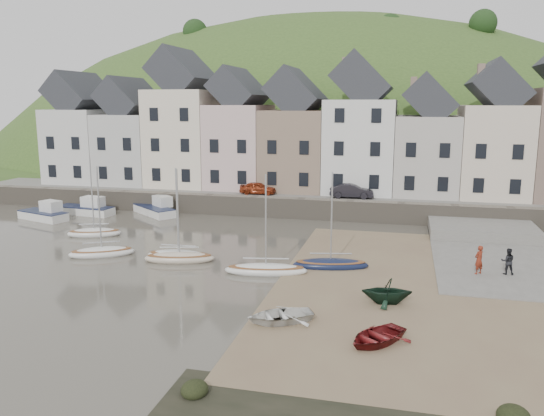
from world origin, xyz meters
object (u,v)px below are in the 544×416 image
(sailboat_0, at_px, (94,233))
(car_right, at_px, (352,191))
(rowboat_green, at_px, (387,291))
(person_red, at_px, (479,260))
(rowboat_red, at_px, (377,336))
(car_left, at_px, (258,188))
(rowboat_white, at_px, (280,315))
(person_dark, at_px, (508,261))

(sailboat_0, distance_m, car_right, 22.81)
(rowboat_green, xyz_separation_m, person_red, (5.17, 6.15, 0.26))
(car_right, bearing_deg, rowboat_red, -174.58)
(sailboat_0, relative_size, car_left, 1.83)
(sailboat_0, bearing_deg, rowboat_red, -32.79)
(person_red, height_order, car_right, car_right)
(rowboat_white, relative_size, car_right, 0.79)
(rowboat_white, relative_size, rowboat_red, 1.04)
(person_red, height_order, person_dark, person_red)
(rowboat_white, bearing_deg, rowboat_red, 45.45)
(car_left, bearing_deg, rowboat_white, -164.87)
(rowboat_white, height_order, rowboat_red, rowboat_white)
(rowboat_white, height_order, person_dark, person_dark)
(rowboat_red, distance_m, car_left, 30.31)
(rowboat_green, height_order, car_left, car_left)
(person_red, bearing_deg, rowboat_white, 1.87)
(rowboat_white, bearing_deg, sailboat_0, -155.68)
(rowboat_white, xyz_separation_m, rowboat_green, (4.80, 3.70, 0.35))
(rowboat_red, height_order, person_red, person_red)
(rowboat_red, height_order, car_left, car_left)
(rowboat_green, height_order, person_red, person_red)
(sailboat_0, xyz_separation_m, rowboat_green, (22.76, -9.55, 0.47))
(rowboat_white, distance_m, rowboat_green, 6.07)
(sailboat_0, bearing_deg, car_right, 34.64)
(rowboat_green, height_order, car_right, car_right)
(sailboat_0, xyz_separation_m, rowboat_white, (17.96, -13.25, 0.12))
(person_dark, distance_m, car_left, 25.54)
(rowboat_green, relative_size, person_dark, 1.59)
(car_left, xyz_separation_m, car_right, (8.96, 0.00, 0.07))
(rowboat_white, bearing_deg, car_right, 149.14)
(person_dark, bearing_deg, sailboat_0, -6.50)
(sailboat_0, height_order, rowboat_red, sailboat_0)
(rowboat_white, relative_size, person_red, 1.80)
(person_dark, height_order, car_right, car_right)
(sailboat_0, xyz_separation_m, car_right, (18.69, 12.91, 1.99))
(rowboat_white, distance_m, person_dark, 15.47)
(person_dark, bearing_deg, rowboat_green, 42.85)
(person_red, bearing_deg, car_right, -103.29)
(rowboat_red, xyz_separation_m, person_dark, (7.08, 11.43, 0.55))
(car_right, bearing_deg, rowboat_white, 175.87)
(rowboat_green, distance_m, car_right, 22.88)
(person_red, bearing_deg, rowboat_green, 7.16)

